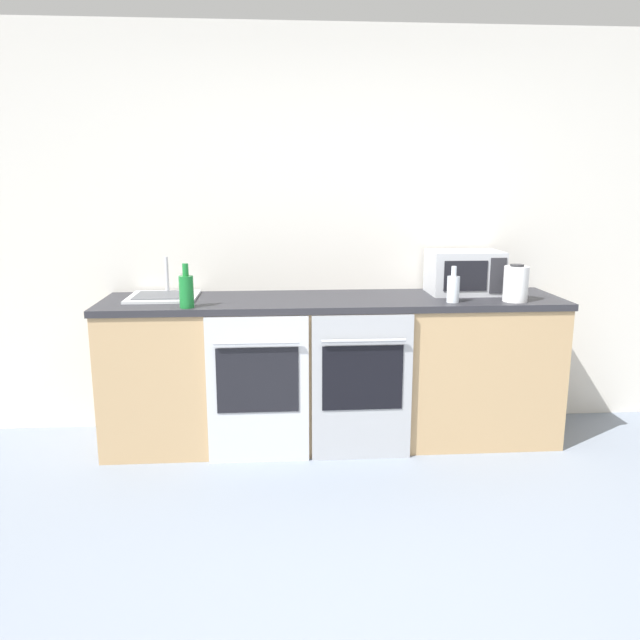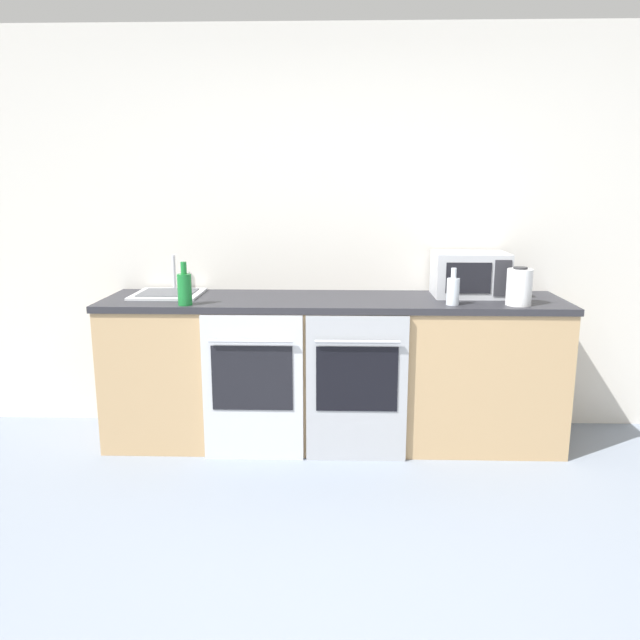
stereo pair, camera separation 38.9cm
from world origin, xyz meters
name	(u,v)px [view 1 (the left image)]	position (x,y,z in m)	size (l,w,h in m)	color
wall_back	(328,234)	(0.00, 2.29, 1.30)	(10.00, 0.06, 2.60)	silver
counter_back	(333,369)	(0.00, 1.95, 0.46)	(2.84, 0.65, 0.93)	tan
oven_left	(258,390)	(-0.47, 1.62, 0.45)	(0.59, 0.06, 0.88)	silver
oven_right	(362,387)	(0.14, 1.62, 0.45)	(0.59, 0.06, 0.88)	#A8AAAF
microwave	(464,272)	(0.86, 2.06, 1.07)	(0.45, 0.34, 0.28)	#B7BABF
bottle_clear	(453,288)	(0.70, 1.76, 1.01)	(0.07, 0.07, 0.22)	silver
bottle_green	(186,290)	(-0.86, 1.70, 1.03)	(0.08, 0.08, 0.25)	#19722D
kettle	(516,284)	(1.09, 1.76, 1.04)	(0.15, 0.15, 0.22)	white
sink	(163,296)	(-1.05, 2.04, 0.94)	(0.42, 0.41, 0.24)	silver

